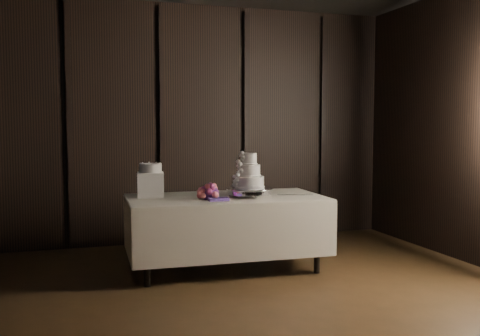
{
  "coord_description": "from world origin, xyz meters",
  "views": [
    {
      "loc": [
        -1.04,
        -3.18,
        1.49
      ],
      "look_at": [
        0.57,
        2.05,
        1.05
      ],
      "focal_mm": 40.0,
      "sensor_mm": 36.0,
      "label": 1
    }
  ],
  "objects_px": {
    "wedding_cake": "(248,174)",
    "bouquet": "(210,193)",
    "cake_stand": "(249,192)",
    "box_pedestal": "(151,185)",
    "small_cake": "(150,168)",
    "display_table": "(226,230)"
  },
  "relations": [
    {
      "from": "display_table",
      "to": "wedding_cake",
      "type": "xyz_separation_m",
      "value": [
        0.2,
        -0.09,
        0.57
      ]
    },
    {
      "from": "display_table",
      "to": "small_cake",
      "type": "height_order",
      "value": "small_cake"
    },
    {
      "from": "display_table",
      "to": "bouquet",
      "type": "relative_size",
      "value": 4.97
    },
    {
      "from": "bouquet",
      "to": "box_pedestal",
      "type": "height_order",
      "value": "box_pedestal"
    },
    {
      "from": "wedding_cake",
      "to": "bouquet",
      "type": "distance_m",
      "value": 0.44
    },
    {
      "from": "cake_stand",
      "to": "wedding_cake",
      "type": "bearing_deg",
      "value": -150.26
    },
    {
      "from": "bouquet",
      "to": "box_pedestal",
      "type": "distance_m",
      "value": 0.65
    },
    {
      "from": "cake_stand",
      "to": "small_cake",
      "type": "bearing_deg",
      "value": 164.17
    },
    {
      "from": "cake_stand",
      "to": "bouquet",
      "type": "bearing_deg",
      "value": -169.1
    },
    {
      "from": "display_table",
      "to": "small_cake",
      "type": "bearing_deg",
      "value": 166.33
    },
    {
      "from": "cake_stand",
      "to": "wedding_cake",
      "type": "distance_m",
      "value": 0.19
    },
    {
      "from": "box_pedestal",
      "to": "small_cake",
      "type": "xyz_separation_m",
      "value": [
        0.0,
        0.0,
        0.17
      ]
    },
    {
      "from": "wedding_cake",
      "to": "display_table",
      "type": "bearing_deg",
      "value": 151.04
    },
    {
      "from": "wedding_cake",
      "to": "box_pedestal",
      "type": "relative_size",
      "value": 1.37
    },
    {
      "from": "box_pedestal",
      "to": "small_cake",
      "type": "height_order",
      "value": "small_cake"
    },
    {
      "from": "small_cake",
      "to": "display_table",
      "type": "bearing_deg",
      "value": -15.05
    },
    {
      "from": "bouquet",
      "to": "box_pedestal",
      "type": "relative_size",
      "value": 1.56
    },
    {
      "from": "wedding_cake",
      "to": "cake_stand",
      "type": "bearing_deg",
      "value": 24.91
    },
    {
      "from": "wedding_cake",
      "to": "small_cake",
      "type": "height_order",
      "value": "wedding_cake"
    },
    {
      "from": "display_table",
      "to": "box_pedestal",
      "type": "xyz_separation_m",
      "value": [
        -0.74,
        0.2,
        0.47
      ]
    },
    {
      "from": "box_pedestal",
      "to": "small_cake",
      "type": "relative_size",
      "value": 1.15
    },
    {
      "from": "display_table",
      "to": "small_cake",
      "type": "relative_size",
      "value": 8.88
    }
  ]
}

